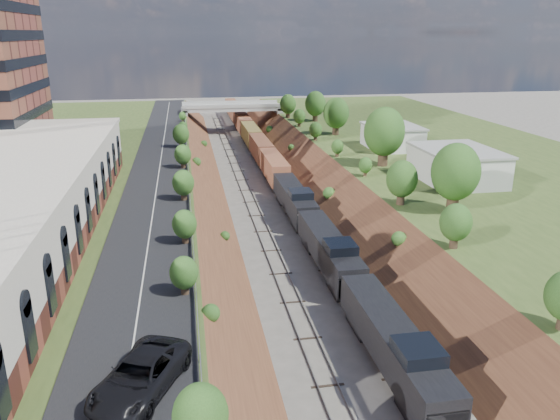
{
  "coord_description": "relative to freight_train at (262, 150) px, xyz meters",
  "views": [
    {
      "loc": [
        -11.56,
        -13.08,
        23.77
      ],
      "look_at": [
        -2.17,
        40.59,
        6.0
      ],
      "focal_mm": 35.0,
      "sensor_mm": 36.0,
      "label": 1
    }
  ],
  "objects": [
    {
      "name": "platform_left",
      "position": [
        -35.6,
        -28.12,
        -0.02
      ],
      "size": [
        44.0,
        180.0,
        5.0
      ],
      "primitive_type": "cube",
      "color": "#3B5021",
      "rests_on": "ground"
    },
    {
      "name": "platform_right",
      "position": [
        30.4,
        -28.12,
        -0.02
      ],
      "size": [
        44.0,
        180.0,
        5.0
      ],
      "primitive_type": "cube",
      "color": "#3B5021",
      "rests_on": "ground"
    },
    {
      "name": "embankment_left",
      "position": [
        -13.6,
        -28.12,
        -2.52
      ],
      "size": [
        10.0,
        180.0,
        10.0
      ],
      "primitive_type": "cube",
      "rotation": [
        0.0,
        0.79,
        0.0
      ],
      "color": "brown",
      "rests_on": "ground"
    },
    {
      "name": "embankment_right",
      "position": [
        8.4,
        -28.12,
        -2.52
      ],
      "size": [
        10.0,
        180.0,
        10.0
      ],
      "primitive_type": "cube",
      "rotation": [
        0.0,
        0.79,
        0.0
      ],
      "color": "brown",
      "rests_on": "ground"
    },
    {
      "name": "rail_left_track",
      "position": [
        -5.2,
        -28.12,
        -2.43
      ],
      "size": [
        1.58,
        180.0,
        0.18
      ],
      "primitive_type": "cube",
      "color": "gray",
      "rests_on": "ground"
    },
    {
      "name": "rail_right_track",
      "position": [
        0.0,
        -28.12,
        -2.43
      ],
      "size": [
        1.58,
        180.0,
        0.18
      ],
      "primitive_type": "cube",
      "color": "gray",
      "rests_on": "ground"
    },
    {
      "name": "road",
      "position": [
        -18.1,
        -28.12,
        2.53
      ],
      "size": [
        8.0,
        180.0,
        0.1
      ],
      "primitive_type": "cube",
      "color": "black",
      "rests_on": "platform_left"
    },
    {
      "name": "guardrail",
      "position": [
        -14.0,
        -28.32,
        3.03
      ],
      "size": [
        0.1,
        171.0,
        0.7
      ],
      "color": "#99999E",
      "rests_on": "platform_left"
    },
    {
      "name": "commercial_building",
      "position": [
        -30.6,
        -50.12,
        5.99
      ],
      "size": [
        14.3,
        62.3,
        7.0
      ],
      "color": "brown",
      "rests_on": "platform_left"
    },
    {
      "name": "overpass",
      "position": [
        -2.6,
        33.88,
        2.4
      ],
      "size": [
        24.5,
        8.3,
        7.4
      ],
      "color": "gray",
      "rests_on": "ground"
    },
    {
      "name": "white_building_near",
      "position": [
        20.9,
        -36.12,
        4.48
      ],
      "size": [
        9.0,
        12.0,
        4.0
      ],
      "primitive_type": "cube",
      "color": "silver",
      "rests_on": "platform_right"
    },
    {
      "name": "white_building_far",
      "position": [
        20.4,
        -14.12,
        4.28
      ],
      "size": [
        8.0,
        10.0,
        3.6
      ],
      "primitive_type": "cube",
      "color": "silver",
      "rests_on": "platform_right"
    },
    {
      "name": "tree_right_large",
      "position": [
        14.4,
        -48.12,
        6.87
      ],
      "size": [
        5.25,
        5.25,
        7.61
      ],
      "color": "#473323",
      "rests_on": "platform_right"
    },
    {
      "name": "tree_left_crest",
      "position": [
        -14.4,
        -68.12,
        4.52
      ],
      "size": [
        2.45,
        2.45,
        3.55
      ],
      "color": "#473323",
      "rests_on": "platform_left"
    },
    {
      "name": "freight_train",
      "position": [
        0.0,
        0.0,
        0.0
      ],
      "size": [
        2.9,
        148.18,
        4.55
      ],
      "color": "black",
      "rests_on": "ground"
    },
    {
      "name": "suv",
      "position": [
        -17.27,
        -75.03,
        3.58
      ],
      "size": [
        6.04,
        7.92,
        2.0
      ],
      "primitive_type": "imported",
      "rotation": [
        0.0,
        0.0,
        -0.43
      ],
      "color": "black",
      "rests_on": "road"
    }
  ]
}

